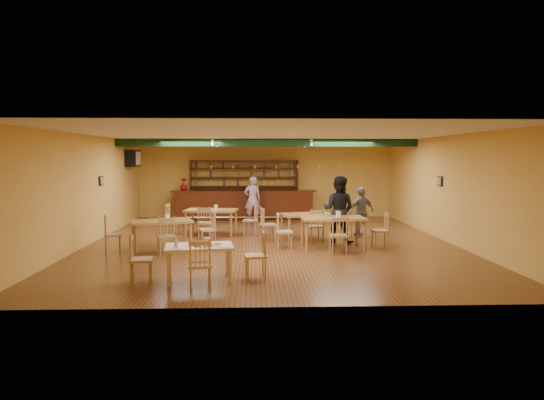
{
  "coord_description": "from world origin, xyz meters",
  "views": [
    {
      "loc": [
        -0.47,
        -13.75,
        2.41
      ],
      "look_at": [
        0.06,
        0.6,
        1.15
      ],
      "focal_mm": 32.69,
      "sensor_mm": 36.0,
      "label": 1
    }
  ],
  "objects_px": {
    "bar_counter": "(244,205)",
    "patron_bar": "(253,199)",
    "dining_table_c": "(162,235)",
    "dining_table_b": "(307,226)",
    "dining_table_d": "(333,233)",
    "near_table": "(199,263)",
    "patron_right_a": "(339,210)",
    "dining_table_a": "(211,222)"
  },
  "relations": [
    {
      "from": "dining_table_d",
      "to": "near_table",
      "type": "relative_size",
      "value": 1.27
    },
    {
      "from": "dining_table_c",
      "to": "dining_table_d",
      "type": "relative_size",
      "value": 0.92
    },
    {
      "from": "bar_counter",
      "to": "near_table",
      "type": "relative_size",
      "value": 4.23
    },
    {
      "from": "dining_table_d",
      "to": "patron_bar",
      "type": "distance_m",
      "value": 5.67
    },
    {
      "from": "dining_table_b",
      "to": "dining_table_d",
      "type": "bearing_deg",
      "value": -85.67
    },
    {
      "from": "dining_table_b",
      "to": "patron_right_a",
      "type": "bearing_deg",
      "value": -58.1
    },
    {
      "from": "patron_right_a",
      "to": "near_table",
      "type": "bearing_deg",
      "value": 77.44
    },
    {
      "from": "dining_table_c",
      "to": "near_table",
      "type": "height_order",
      "value": "dining_table_c"
    },
    {
      "from": "dining_table_b",
      "to": "near_table",
      "type": "bearing_deg",
      "value": -131.09
    },
    {
      "from": "bar_counter",
      "to": "patron_bar",
      "type": "distance_m",
      "value": 0.93
    },
    {
      "from": "dining_table_a",
      "to": "bar_counter",
      "type": "bearing_deg",
      "value": 83.74
    },
    {
      "from": "dining_table_b",
      "to": "near_table",
      "type": "xyz_separation_m",
      "value": [
        -2.62,
        -4.94,
        -0.02
      ]
    },
    {
      "from": "dining_table_d",
      "to": "dining_table_a",
      "type": "bearing_deg",
      "value": 141.98
    },
    {
      "from": "bar_counter",
      "to": "dining_table_a",
      "type": "bearing_deg",
      "value": -104.77
    },
    {
      "from": "bar_counter",
      "to": "patron_bar",
      "type": "xyz_separation_m",
      "value": [
        0.33,
        -0.83,
        0.28
      ]
    },
    {
      "from": "dining_table_d",
      "to": "near_table",
      "type": "distance_m",
      "value": 4.57
    },
    {
      "from": "dining_table_a",
      "to": "patron_right_a",
      "type": "xyz_separation_m",
      "value": [
        3.69,
        -1.66,
        0.55
      ]
    },
    {
      "from": "bar_counter",
      "to": "dining_table_d",
      "type": "distance_m",
      "value": 6.55
    },
    {
      "from": "dining_table_b",
      "to": "patron_bar",
      "type": "bearing_deg",
      "value": 100.8
    },
    {
      "from": "dining_table_a",
      "to": "dining_table_b",
      "type": "distance_m",
      "value": 3.02
    },
    {
      "from": "dining_table_b",
      "to": "dining_table_c",
      "type": "xyz_separation_m",
      "value": [
        -3.97,
        -1.6,
        0.01
      ]
    },
    {
      "from": "near_table",
      "to": "patron_right_a",
      "type": "height_order",
      "value": "patron_right_a"
    },
    {
      "from": "dining_table_c",
      "to": "near_table",
      "type": "xyz_separation_m",
      "value": [
        1.34,
        -3.34,
        -0.03
      ]
    },
    {
      "from": "dining_table_c",
      "to": "patron_right_a",
      "type": "bearing_deg",
      "value": -9.34
    },
    {
      "from": "patron_bar",
      "to": "patron_right_a",
      "type": "relative_size",
      "value": 0.91
    },
    {
      "from": "dining_table_c",
      "to": "dining_table_d",
      "type": "bearing_deg",
      "value": -19.01
    },
    {
      "from": "dining_table_d",
      "to": "dining_table_b",
      "type": "bearing_deg",
      "value": 105.48
    },
    {
      "from": "near_table",
      "to": "patron_bar",
      "type": "distance_m",
      "value": 8.65
    },
    {
      "from": "bar_counter",
      "to": "dining_table_c",
      "type": "xyz_separation_m",
      "value": [
        -2.03,
        -6.06,
        -0.18
      ]
    },
    {
      "from": "near_table",
      "to": "patron_bar",
      "type": "relative_size",
      "value": 0.77
    },
    {
      "from": "dining_table_a",
      "to": "patron_bar",
      "type": "xyz_separation_m",
      "value": [
        1.28,
        2.77,
        0.46
      ]
    },
    {
      "from": "bar_counter",
      "to": "dining_table_d",
      "type": "xyz_separation_m",
      "value": [
        2.45,
        -6.07,
        -0.15
      ]
    },
    {
      "from": "dining_table_b",
      "to": "near_table",
      "type": "relative_size",
      "value": 1.13
    },
    {
      "from": "dining_table_d",
      "to": "patron_bar",
      "type": "bearing_deg",
      "value": 110.02
    },
    {
      "from": "bar_counter",
      "to": "patron_bar",
      "type": "bearing_deg",
      "value": -68.14
    },
    {
      "from": "dining_table_c",
      "to": "bar_counter",
      "type": "bearing_deg",
      "value": 52.64
    },
    {
      "from": "near_table",
      "to": "dining_table_d",
      "type": "bearing_deg",
      "value": 39.31
    },
    {
      "from": "dining_table_c",
      "to": "patron_right_a",
      "type": "xyz_separation_m",
      "value": [
        4.77,
        0.8,
        0.56
      ]
    },
    {
      "from": "dining_table_c",
      "to": "near_table",
      "type": "bearing_deg",
      "value": -86.97
    },
    {
      "from": "bar_counter",
      "to": "dining_table_a",
      "type": "distance_m",
      "value": 3.72
    },
    {
      "from": "bar_counter",
      "to": "dining_table_b",
      "type": "relative_size",
      "value": 3.73
    },
    {
      "from": "patron_bar",
      "to": "patron_right_a",
      "type": "height_order",
      "value": "patron_right_a"
    }
  ]
}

